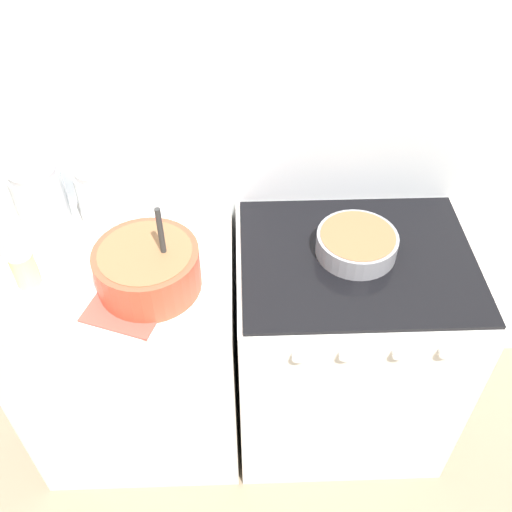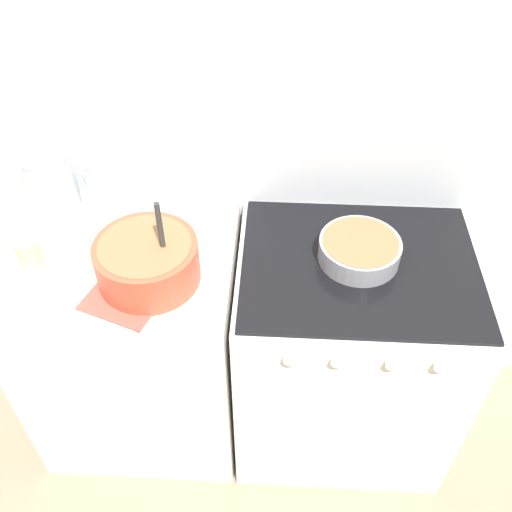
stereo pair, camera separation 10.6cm
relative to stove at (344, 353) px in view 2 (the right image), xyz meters
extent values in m
plane|color=gray|center=(-0.39, -0.29, -0.44)|extent=(12.00, 12.00, 0.00)
cube|color=silver|center=(-0.39, 0.32, 0.76)|extent=(4.51, 0.05, 2.40)
cube|color=silver|center=(-0.74, 0.00, 0.00)|extent=(0.70, 0.59, 0.89)
cube|color=white|center=(0.00, 0.00, -0.01)|extent=(0.74, 0.59, 0.88)
cube|color=black|center=(0.00, 0.00, 0.44)|extent=(0.71, 0.56, 0.01)
cylinder|color=white|center=(-0.20, -0.30, 0.37)|extent=(0.04, 0.02, 0.04)
cylinder|color=white|center=(-0.07, -0.30, 0.37)|extent=(0.04, 0.02, 0.04)
cylinder|color=white|center=(0.07, -0.30, 0.37)|extent=(0.04, 0.02, 0.04)
cylinder|color=white|center=(0.20, -0.30, 0.37)|extent=(0.04, 0.02, 0.04)
cylinder|color=#D84C33|center=(-0.62, -0.09, 0.51)|extent=(0.30, 0.30, 0.13)
cylinder|color=#8C603D|center=(-0.62, -0.09, 0.54)|extent=(0.26, 0.26, 0.07)
cylinder|color=#333333|center=(-0.57, -0.09, 0.60)|extent=(0.02, 0.02, 0.26)
cylinder|color=gray|center=(-0.01, 0.02, 0.48)|extent=(0.25, 0.25, 0.07)
cylinder|color=#8C603D|center=(-0.01, 0.02, 0.49)|extent=(0.23, 0.23, 0.06)
cylinder|color=silver|center=(-0.98, 0.19, 0.54)|extent=(0.16, 0.16, 0.19)
cylinder|color=silver|center=(-0.98, 0.19, 0.50)|extent=(0.14, 0.14, 0.12)
cylinder|color=#B2B2B7|center=(-0.98, 0.19, 0.65)|extent=(0.14, 0.14, 0.02)
cylinder|color=silver|center=(-0.79, 0.19, 0.54)|extent=(0.14, 0.14, 0.19)
cylinder|color=red|center=(-0.79, 0.19, 0.50)|extent=(0.13, 0.13, 0.11)
cylinder|color=#B2B2B7|center=(-0.79, 0.19, 0.65)|extent=(0.13, 0.13, 0.02)
cylinder|color=beige|center=(-0.97, -0.07, 0.50)|extent=(0.07, 0.07, 0.11)
cube|color=#CC4C3F|center=(-0.66, -0.12, 0.45)|extent=(0.30, 0.35, 0.01)
cylinder|color=#333338|center=(-0.58, -0.17, 0.45)|extent=(0.09, 0.01, 0.01)
sphere|color=#333338|center=(-0.52, -0.17, 0.46)|extent=(0.04, 0.04, 0.04)
camera|label=1|loc=(-0.35, -1.23, 1.65)|focal=40.00mm
camera|label=2|loc=(-0.25, -1.23, 1.65)|focal=40.00mm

